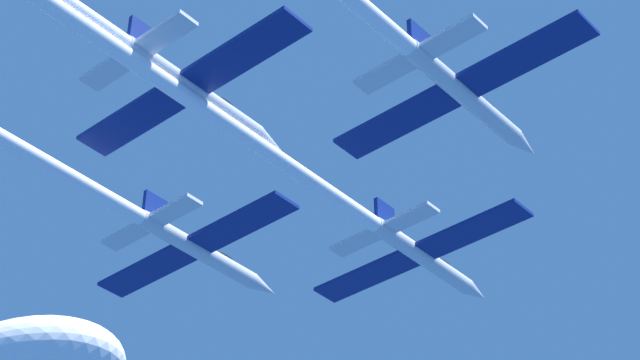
# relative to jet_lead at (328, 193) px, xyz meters

# --- Properties ---
(jet_lead) EXTENTS (20.19, 49.54, 3.34)m
(jet_lead) POSITION_rel_jet_lead_xyz_m (0.00, 0.00, 0.00)
(jet_lead) COLOR silver
(jet_left_wing) EXTENTS (20.19, 47.13, 3.34)m
(jet_left_wing) POSITION_rel_jet_lead_xyz_m (-12.50, -12.11, -0.52)
(jet_left_wing) COLOR silver
(jet_right_wing) EXTENTS (20.19, 46.94, 3.34)m
(jet_right_wing) POSITION_rel_jet_lead_xyz_m (13.71, -12.47, 0.96)
(jet_right_wing) COLOR silver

